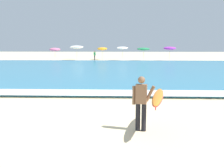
{
  "coord_description": "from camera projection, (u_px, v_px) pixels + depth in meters",
  "views": [
    {
      "loc": [
        2.86,
        -8.91,
        2.72
      ],
      "look_at": [
        2.47,
        1.52,
        1.1
      ],
      "focal_mm": 41.75,
      "sensor_mm": 36.0,
      "label": 1
    }
  ],
  "objects": [
    {
      "name": "beach_umbrella_4",
      "position": [
        143.0,
        49.0,
        41.92
      ],
      "size": [
        2.07,
        2.09,
        2.14
      ],
      "color": "beige",
      "rests_on": "ground"
    },
    {
      "name": "beach_umbrella_2",
      "position": [
        102.0,
        49.0,
        44.08
      ],
      "size": [
        1.71,
        1.71,
        2.13
      ],
      "color": "beige",
      "rests_on": "ground"
    },
    {
      "name": "beach_umbrella_3",
      "position": [
        122.0,
        48.0,
        42.38
      ],
      "size": [
        1.88,
        1.91,
        2.32
      ],
      "color": "beige",
      "rests_on": "ground"
    },
    {
      "name": "beachgoer_near_row_left",
      "position": [
        95.0,
        55.0,
        42.11
      ],
      "size": [
        0.32,
        0.2,
        1.58
      ],
      "color": "#383842",
      "rests_on": "ground"
    },
    {
      "name": "beach_umbrella_5",
      "position": [
        170.0,
        48.0,
        41.49
      ],
      "size": [
        2.0,
        2.02,
        2.31
      ],
      "color": "beige",
      "rests_on": "ground"
    },
    {
      "name": "beach_umbrella_0",
      "position": [
        55.0,
        50.0,
        41.86
      ],
      "size": [
        1.74,
        1.74,
        2.08
      ],
      "color": "beige",
      "rests_on": "ground"
    },
    {
      "name": "sea",
      "position": [
        94.0,
        69.0,
        27.17
      ],
      "size": [
        120.0,
        28.0,
        0.14
      ],
      "primitive_type": "cube",
      "color": "teal",
      "rests_on": "ground"
    },
    {
      "name": "beach_umbrella_1",
      "position": [
        77.0,
        47.0,
        43.03
      ],
      "size": [
        2.25,
        2.25,
        2.43
      ],
      "color": "beige",
      "rests_on": "ground"
    },
    {
      "name": "surf_foam",
      "position": [
        68.0,
        92.0,
        13.92
      ],
      "size": [
        120.0,
        1.76,
        0.01
      ],
      "primitive_type": "cube",
      "color": "white",
      "rests_on": "sea"
    },
    {
      "name": "ground_plane",
      "position": [
        42.0,
        120.0,
        9.32
      ],
      "size": [
        160.0,
        160.0,
        0.0
      ],
      "primitive_type": "plane",
      "color": "beige"
    },
    {
      "name": "surfer_with_board",
      "position": [
        149.0,
        99.0,
        8.01
      ],
      "size": [
        1.17,
        2.44,
        1.73
      ],
      "color": "black",
      "rests_on": "ground"
    }
  ]
}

